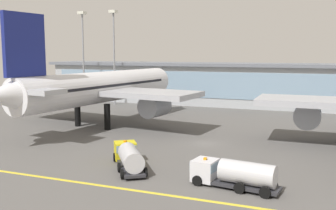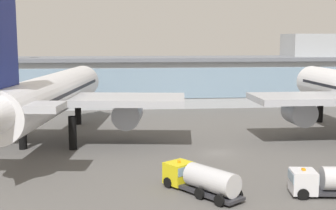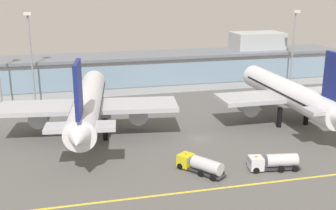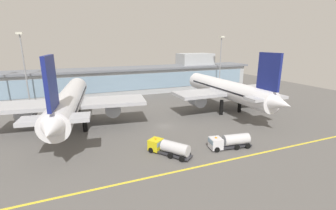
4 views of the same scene
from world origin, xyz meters
name	(u,v)px [view 2 (image 2 of 4)]	position (x,y,z in m)	size (l,w,h in m)	color
ground_plane	(217,153)	(0.00, 0.00, 0.00)	(180.00, 180.00, 0.00)	#5B5956
terminal_building	(186,79)	(2.01, 44.53, 6.00)	(116.97, 14.00, 16.16)	#ADB2B7
airliner_near_left	(52,96)	(-22.42, 7.32, 7.09)	(38.48, 49.94, 19.37)	black
fuel_tanker_truck	(334,181)	(7.77, -17.55, 1.51)	(9.30, 4.01, 2.90)	black
baggage_tug_near	(199,178)	(-5.04, -15.45, 1.51)	(7.27, 8.75, 2.90)	black
apron_light_mast_west	(5,34)	(-35.16, 34.66, 15.92)	(1.80, 1.80, 24.46)	gray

